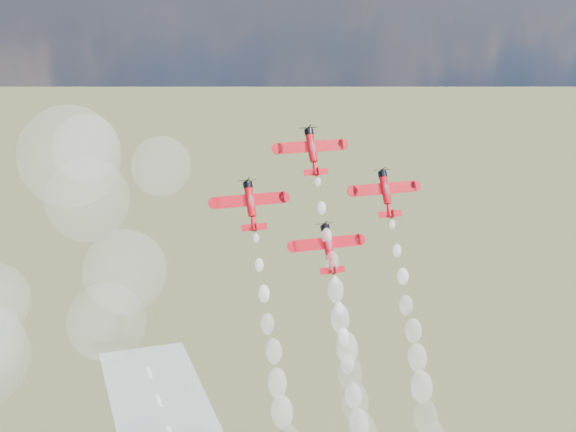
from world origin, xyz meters
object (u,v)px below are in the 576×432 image
(plane_left, at_px, (251,204))
(plane_slot, at_px, (328,247))
(plane_lead, at_px, (312,150))
(plane_right, at_px, (386,193))

(plane_left, xyz_separation_m, plane_slot, (12.87, -4.45, -7.84))
(plane_lead, relative_size, plane_left, 1.00)
(plane_left, bearing_deg, plane_right, 0.00)
(plane_lead, distance_m, plane_slot, 18.02)
(plane_lead, height_order, plane_left, plane_lead)
(plane_right, height_order, plane_slot, plane_right)
(plane_right, distance_m, plane_slot, 15.71)
(plane_lead, bearing_deg, plane_left, -160.94)
(plane_lead, height_order, plane_slot, plane_lead)
(plane_lead, relative_size, plane_right, 1.00)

